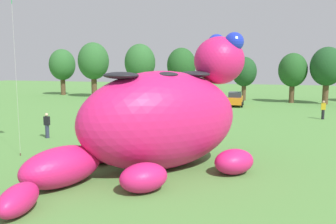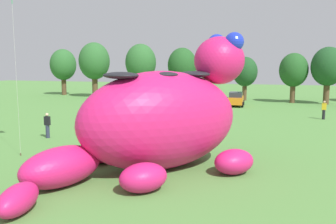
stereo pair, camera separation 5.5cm
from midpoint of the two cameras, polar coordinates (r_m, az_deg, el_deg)
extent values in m
plane|color=#568E42|center=(16.35, -7.08, -9.87)|extent=(160.00, 160.00, 0.00)
ellipsoid|color=#E01E6B|center=(16.53, -0.98, -1.33)|extent=(8.47, 9.02, 4.66)
ellipsoid|color=#E01E6B|center=(18.41, 8.50, 8.34)|extent=(3.62, 3.65, 2.46)
sphere|color=#1E33CC|center=(19.20, 8.06, 11.07)|extent=(0.98, 0.98, 0.98)
sphere|color=#1E33CC|center=(18.19, 10.87, 11.20)|extent=(0.98, 0.98, 0.98)
ellipsoid|color=black|center=(17.38, 4.29, 6.19)|extent=(2.39, 2.34, 0.31)
ellipsoid|color=black|center=(16.33, -1.00, 6.12)|extent=(2.39, 2.34, 0.31)
ellipsoid|color=black|center=(15.36, -7.64, 5.96)|extent=(2.39, 2.34, 0.31)
ellipsoid|color=#E01E6B|center=(20.20, 0.73, -4.76)|extent=(2.37, 2.44, 1.14)
ellipsoid|color=#E01E6B|center=(16.24, 10.84, -7.98)|extent=(2.37, 2.44, 1.14)
ellipsoid|color=#E01E6B|center=(18.00, -11.22, -6.45)|extent=(2.37, 2.44, 1.14)
ellipsoid|color=#E01E6B|center=(13.83, -3.94, -10.65)|extent=(2.37, 2.44, 1.14)
ellipsoid|color=#E01E6B|center=(15.00, -16.87, -8.51)|extent=(3.00, 4.13, 1.63)
ellipsoid|color=#E01E6B|center=(12.87, -23.23, -13.01)|extent=(1.42, 2.29, 1.00)
cube|color=#1E7238|center=(44.94, -3.64, 2.27)|extent=(1.71, 4.10, 0.80)
cube|color=#2D333D|center=(44.74, -3.71, 3.14)|extent=(1.50, 1.97, 0.60)
cylinder|color=black|center=(46.47, -4.03, 1.95)|extent=(0.24, 0.64, 0.64)
cylinder|color=black|center=(45.86, -2.06, 1.89)|extent=(0.24, 0.64, 0.64)
cylinder|color=black|center=(44.14, -5.27, 1.63)|extent=(0.24, 0.64, 0.64)
cylinder|color=black|center=(43.50, -3.21, 1.57)|extent=(0.24, 0.64, 0.64)
cube|color=red|center=(44.45, 1.72, 2.22)|extent=(2.00, 4.21, 0.80)
cube|color=#2D333D|center=(44.24, 1.68, 3.11)|extent=(1.64, 2.07, 0.60)
cylinder|color=black|center=(45.90, 1.01, 1.89)|extent=(0.29, 0.66, 0.64)
cylinder|color=black|center=(45.56, 3.10, 1.84)|extent=(0.29, 0.66, 0.64)
cylinder|color=black|center=(43.44, 0.27, 1.57)|extent=(0.29, 0.66, 0.64)
cylinder|color=black|center=(43.08, 2.47, 1.51)|extent=(0.29, 0.66, 0.64)
cube|color=#B7BABF|center=(42.76, 5.80, 1.97)|extent=(2.19, 4.28, 0.80)
cube|color=#2D333D|center=(42.54, 5.80, 2.89)|extent=(1.73, 2.14, 0.60)
cylinder|color=black|center=(44.14, 4.85, 1.64)|extent=(0.32, 0.66, 0.64)
cylinder|color=black|center=(43.99, 7.05, 1.59)|extent=(0.32, 0.66, 0.64)
cylinder|color=black|center=(41.63, 4.47, 1.28)|extent=(0.32, 0.66, 0.64)
cylinder|color=black|center=(41.47, 6.81, 1.23)|extent=(0.32, 0.66, 0.64)
cube|color=orange|center=(43.14, 11.08, 1.92)|extent=(1.94, 4.19, 0.80)
cube|color=#2D333D|center=(42.93, 11.09, 2.83)|extent=(1.61, 2.05, 0.60)
cylinder|color=black|center=(44.50, 10.08, 1.60)|extent=(0.28, 0.65, 0.64)
cylinder|color=black|center=(44.40, 12.27, 1.53)|extent=(0.28, 0.65, 0.64)
cylinder|color=black|center=(41.98, 9.80, 1.25)|extent=(0.28, 0.65, 0.64)
cylinder|color=black|center=(41.87, 12.12, 1.17)|extent=(0.28, 0.65, 0.64)
cylinder|color=brown|center=(61.24, -16.64, 3.97)|extent=(0.77, 0.77, 2.68)
ellipsoid|color=#2D662D|center=(61.14, -16.77, 7.44)|extent=(4.29, 4.29, 5.15)
cylinder|color=brown|center=(55.70, -11.83, 3.95)|extent=(0.85, 0.85, 2.97)
ellipsoid|color=#2D662D|center=(55.60, -11.95, 8.17)|extent=(4.76, 4.76, 5.71)
cylinder|color=brown|center=(52.36, -4.41, 3.79)|extent=(0.81, 0.81, 2.85)
ellipsoid|color=#2D662D|center=(52.25, -4.46, 8.09)|extent=(4.55, 4.55, 5.46)
cylinder|color=brown|center=(51.31, 2.34, 3.61)|extent=(0.75, 0.75, 2.63)
ellipsoid|color=#235623|center=(51.18, 2.36, 7.66)|extent=(4.21, 4.21, 5.05)
cylinder|color=brown|center=(50.51, 12.43, 3.10)|extent=(0.61, 0.61, 2.15)
ellipsoid|color=#1E4C23|center=(50.38, 12.53, 6.47)|extent=(3.44, 3.44, 4.13)
cylinder|color=brown|center=(48.87, 19.73, 2.77)|extent=(0.66, 0.66, 2.30)
ellipsoid|color=#235623|center=(48.73, 19.90, 6.49)|extent=(3.68, 3.68, 4.42)
cylinder|color=brown|center=(48.62, 24.51, 2.66)|extent=(0.73, 0.73, 2.55)
ellipsoid|color=#1E4C23|center=(48.48, 24.74, 6.80)|extent=(4.08, 4.08, 4.89)
cylinder|color=#2D334C|center=(25.10, -19.03, -3.03)|extent=(0.26, 0.26, 0.88)
cube|color=black|center=(24.98, -19.11, -1.37)|extent=(0.38, 0.22, 0.60)
sphere|color=beige|center=(24.92, -19.15, -0.41)|extent=(0.22, 0.22, 0.22)
cylinder|color=#726656|center=(37.40, -4.72, 0.75)|extent=(0.26, 0.26, 0.88)
cube|color=#2D4CA5|center=(37.32, -4.73, 1.87)|extent=(0.38, 0.22, 0.60)
sphere|color=#9E7051|center=(37.28, -4.74, 2.52)|extent=(0.22, 0.22, 0.22)
cylinder|color=black|center=(34.93, 24.16, -0.39)|extent=(0.26, 0.26, 0.88)
cube|color=gold|center=(34.84, 24.23, 0.82)|extent=(0.38, 0.22, 0.60)
sphere|color=tan|center=(34.80, 24.27, 1.51)|extent=(0.22, 0.22, 0.22)
cylinder|color=brown|center=(20.83, -22.89, -6.38)|extent=(0.06, 0.06, 0.15)
cylinder|color=silver|center=(20.26, -23.60, 6.87)|extent=(0.01, 0.01, 9.41)
camera|label=1|loc=(0.03, -89.91, 0.01)|focal=37.24mm
camera|label=2|loc=(0.03, 90.09, -0.01)|focal=37.24mm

